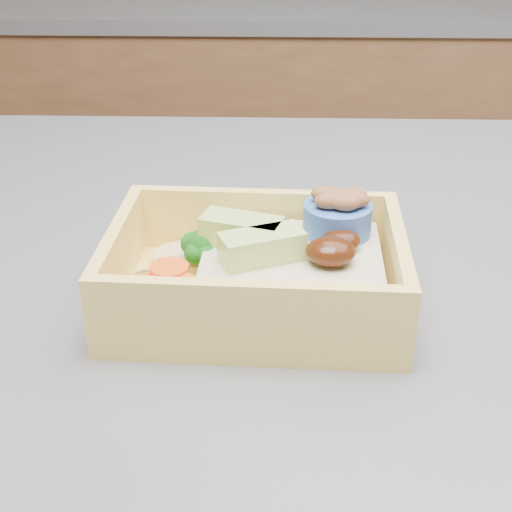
{
  "coord_description": "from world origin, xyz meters",
  "views": [
    {
      "loc": [
        0.23,
        -0.53,
        1.19
      ],
      "look_at": [
        0.22,
        -0.1,
        0.96
      ],
      "focal_mm": 50.0,
      "sensor_mm": 36.0,
      "label": 1
    }
  ],
  "objects": [
    {
      "name": "bento_box",
      "position": [
        0.23,
        -0.1,
        0.95
      ],
      "size": [
        0.2,
        0.15,
        0.07
      ],
      "rotation": [
        0.0,
        0.0,
        -0.04
      ],
      "color": "#FFD969",
      "rests_on": "island"
    },
    {
      "name": "back_cabinets",
      "position": [
        0.0,
        1.23,
        0.89
      ],
      "size": [
        3.2,
        0.62,
        2.3
      ],
      "color": "brown",
      "rests_on": "ground"
    }
  ]
}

